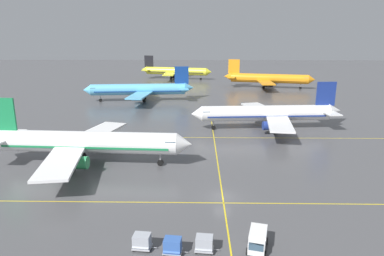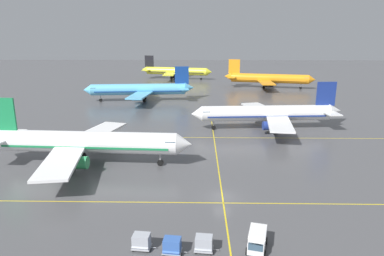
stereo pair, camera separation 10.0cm
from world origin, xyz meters
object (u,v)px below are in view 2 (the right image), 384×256
Objects in this scene: airliner_front_gate at (84,142)px; baggage_cart_row_second at (172,246)px; baggage_cart_row_leftmost at (141,241)px; airliner_third_row at (140,90)px; baggage_cart_row_middle at (204,244)px; airliner_far_left_stand at (268,79)px; airliner_second_row at (268,113)px; service_truck_red_van at (257,240)px; airliner_far_right_stand at (176,71)px.

airliner_front_gate is 14.18× the size of baggage_cart_row_second.
baggage_cart_row_second is at bearing -56.21° from airliner_front_gate.
baggage_cart_row_second is at bearing -12.18° from baggage_cart_row_leftmost.
airliner_front_gate is 14.18× the size of baggage_cart_row_leftmost.
airliner_third_row is 14.34× the size of baggage_cart_row_middle.
airliner_far_left_stand is at bearing 32.39° from airliner_third_row.
baggage_cart_row_middle is (-17.11, -53.21, -3.15)m from airliner_second_row.
airliner_far_left_stand is 127.70m from service_truck_red_van.
airliner_far_left_stand is at bearing 78.69° from service_truck_red_van.
airliner_third_row is 94.64m from baggage_cart_row_middle.
airliner_far_right_stand reaches higher than airliner_third_row.
airliner_second_row is 0.97× the size of airliner_far_right_stand.
airliner_front_gate is 64.74m from airliner_third_row.
airliner_second_row is at bearing -100.91° from airliner_far_left_stand.
airliner_far_right_stand reaches higher than baggage_cart_row_second.
airliner_far_right_stand is at bearing 97.08° from service_truck_red_van.
airliner_front_gate is at bearing 123.79° from baggage_cart_row_second.
airliner_front_gate is 14.18× the size of baggage_cart_row_middle.
airliner_front_gate is 1.02× the size of airliner_second_row.
airliner_far_left_stand reaches higher than service_truck_red_van.
airliner_second_row is (39.14, 26.04, -0.10)m from airliner_front_gate.
service_truck_red_van is (19.67, -158.47, -3.14)m from airliner_far_right_stand.
airliner_far_right_stand is 9.09× the size of service_truck_red_van.
airliner_far_right_stand is (8.69, 67.16, 0.02)m from airliner_third_row.
airliner_second_row is 57.62m from baggage_cart_row_second.
service_truck_red_van reaches higher than baggage_cart_row_leftmost.
baggage_cart_row_leftmost is at bearing -80.55° from airliner_third_row.
airliner_third_row is 95.66m from service_truck_red_van.
airliner_far_left_stand reaches higher than airliner_second_row.
airliner_front_gate is at bearing 119.11° from baggage_cart_row_leftmost.
airliner_second_row is 13.85× the size of baggage_cart_row_middle.
airliner_far_right_stand is (-30.73, 105.86, 0.17)m from airliner_second_row.
airliner_far_left_stand is 55.74m from airliner_far_right_stand.
baggage_cart_row_middle is (22.32, -91.91, -3.29)m from airliner_third_row.
airliner_third_row is 1.00× the size of airliner_far_right_stand.
airliner_far_left_stand is at bearing 74.67° from baggage_cart_row_second.
airliner_front_gate is 0.99× the size of airliner_far_right_stand.
airliner_third_row is at bearing 107.26° from service_truck_red_van.
baggage_cart_row_middle is at bearing 7.93° from baggage_cart_row_second.
airliner_second_row is 8.83× the size of service_truck_red_van.
airliner_far_left_stand is at bearing 61.69° from airliner_front_gate.
baggage_cart_row_leftmost is 1.00× the size of baggage_cart_row_middle.
airliner_far_left_stand is (53.13, 98.61, 0.12)m from airliner_front_gate.
airliner_third_row is at bearing -147.61° from airliner_far_left_stand.
airliner_second_row is at bearing -73.81° from airliner_far_right_stand.
airliner_front_gate reaches higher than baggage_cart_row_middle.
airliner_far_left_stand reaches higher than airliner_third_row.
airliner_second_row is at bearing 72.18° from baggage_cart_row_middle.
airliner_second_row is 13.85× the size of baggage_cart_row_leftmost.
airliner_third_row is 14.34× the size of baggage_cart_row_second.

